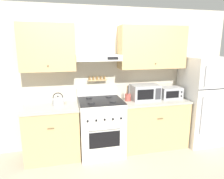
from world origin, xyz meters
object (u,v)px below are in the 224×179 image
object	(u,v)px
tea_kettle	(58,101)
utensil_crock	(128,97)
microwave	(145,92)
refrigerator	(204,100)
stove_range	(101,126)
toaster_oven	(170,93)

from	to	relation	value
tea_kettle	utensil_crock	distance (m)	1.22
tea_kettle	microwave	bearing A→B (deg)	0.66
tea_kettle	utensil_crock	size ratio (longest dim) A/B	0.89
refrigerator	tea_kettle	bearing A→B (deg)	177.75
stove_range	toaster_oven	distance (m)	1.46
microwave	utensil_crock	distance (m)	0.34
utensil_crock	toaster_oven	distance (m)	0.84
refrigerator	utensil_crock	world-z (taller)	refrigerator
microwave	toaster_oven	world-z (taller)	microwave
stove_range	microwave	size ratio (longest dim) A/B	2.22
tea_kettle	toaster_oven	bearing A→B (deg)	-0.05
utensil_crock	toaster_oven	bearing A→B (deg)	-0.12
refrigerator	microwave	distance (m)	1.21
refrigerator	utensil_crock	size ratio (longest dim) A/B	5.88
tea_kettle	toaster_oven	world-z (taller)	tea_kettle
microwave	utensil_crock	size ratio (longest dim) A/B	1.77
tea_kettle	utensil_crock	xyz separation A→B (m)	(1.22, 0.00, -0.01)
utensil_crock	microwave	bearing A→B (deg)	3.05
stove_range	refrigerator	distance (m)	2.07
refrigerator	microwave	bearing A→B (deg)	173.95
refrigerator	utensil_crock	distance (m)	1.53
utensil_crock	tea_kettle	bearing A→B (deg)	-180.00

